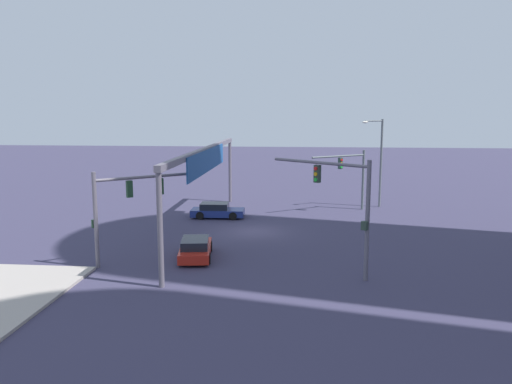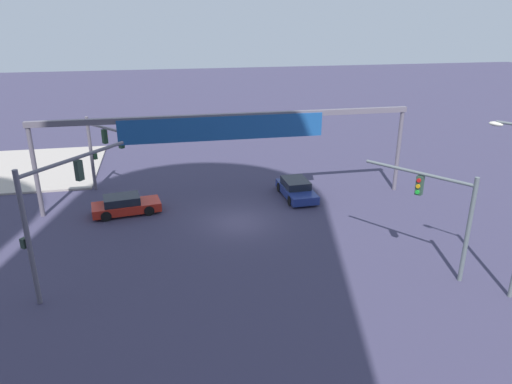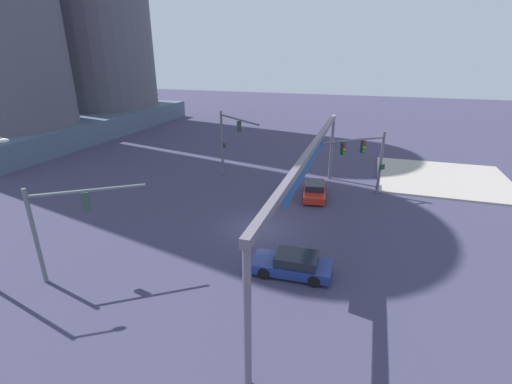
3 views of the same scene
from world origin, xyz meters
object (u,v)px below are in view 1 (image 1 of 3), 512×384
object	(u,v)px
streetlamp_curved_arm	(379,157)
sedan_car_waiting_far	(195,248)
traffic_signal_opposite_side	(352,170)
traffic_signal_near_corner	(345,197)
sedan_car_approaching	(217,211)
traffic_signal_cross_street	(122,200)

from	to	relation	value
streetlamp_curved_arm	sedan_car_waiting_far	xyz separation A→B (m)	(17.44, -12.99, -3.99)
traffic_signal_opposite_side	streetlamp_curved_arm	distance (m)	3.41
traffic_signal_near_corner	sedan_car_approaching	distance (m)	16.99
traffic_signal_opposite_side	sedan_car_waiting_far	distance (m)	18.85
traffic_signal_opposite_side	sedan_car_waiting_far	bearing A→B (deg)	20.87
streetlamp_curved_arm	traffic_signal_cross_street	bearing A→B (deg)	16.05
traffic_signal_near_corner	traffic_signal_opposite_side	world-z (taller)	traffic_signal_near_corner
traffic_signal_opposite_side	sedan_car_approaching	xyz separation A→B (m)	(3.91, -11.09, -3.01)
sedan_car_waiting_far	traffic_signal_opposite_side	bearing A→B (deg)	-42.20
traffic_signal_cross_street	sedan_car_approaching	distance (m)	13.68
traffic_signal_cross_street	sedan_car_approaching	bearing A→B (deg)	37.49
traffic_signal_near_corner	traffic_signal_cross_street	distance (m)	12.31
sedan_car_approaching	sedan_car_waiting_far	distance (m)	11.53
traffic_signal_cross_street	sedan_car_waiting_far	xyz separation A→B (m)	(-1.45, 3.81, -3.08)
traffic_signal_near_corner	sedan_car_waiting_far	bearing A→B (deg)	22.49
traffic_signal_opposite_side	streetlamp_curved_arm	bearing A→B (deg)	-176.65
streetlamp_curved_arm	sedan_car_approaching	xyz separation A→B (m)	(5.93, -13.65, -3.99)
traffic_signal_near_corner	sedan_car_waiting_far	world-z (taller)	traffic_signal_near_corner
streetlamp_curved_arm	sedan_car_waiting_far	distance (m)	22.11
traffic_signal_opposite_side	sedan_car_approaching	bearing A→B (deg)	-15.64
traffic_signal_opposite_side	traffic_signal_cross_street	xyz separation A→B (m)	(16.86, -14.24, 0.07)
sedan_car_approaching	sedan_car_waiting_far	xyz separation A→B (m)	(11.51, 0.66, -0.00)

